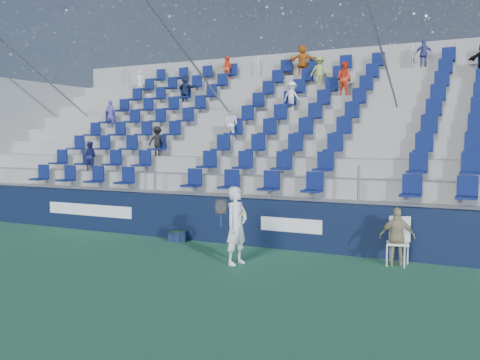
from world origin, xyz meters
name	(u,v)px	position (x,y,z in m)	size (l,w,h in m)	color
ground	(170,269)	(0.00, 0.00, 0.00)	(70.00, 70.00, 0.00)	#30714D
sponsor_wall	(239,221)	(0.00, 3.15, 0.60)	(24.00, 0.32, 1.20)	black
grandstand	(307,157)	(0.00, 8.24, 2.14)	(24.00, 8.17, 6.63)	gray
tennis_player	(237,225)	(1.01, 1.07, 0.85)	(0.69, 0.68, 1.69)	white
line_judge_chair	(399,237)	(4.14, 2.66, 0.59)	(0.55, 0.57, 1.04)	white
line_judge	(397,237)	(4.14, 2.50, 0.63)	(0.74, 0.31, 1.26)	tan
ball_bin	(178,236)	(-1.64, 2.75, 0.14)	(0.54, 0.44, 0.26)	#101C3B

